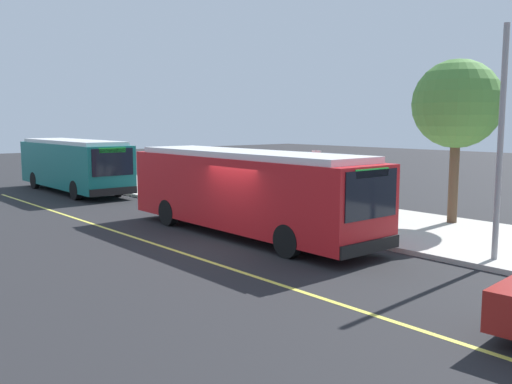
{
  "coord_description": "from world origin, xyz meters",
  "views": [
    {
      "loc": [
        13.85,
        -11.15,
        3.94
      ],
      "look_at": [
        -0.21,
        0.91,
        1.59
      ],
      "focal_mm": 38.79,
      "sensor_mm": 36.0,
      "label": 1
    }
  ],
  "objects_px": {
    "transit_bus_second": "(73,164)",
    "route_sign_post": "(316,177)",
    "transit_bus_main": "(246,189)",
    "waiting_bench": "(322,201)"
  },
  "relations": [
    {
      "from": "transit_bus_main",
      "to": "waiting_bench",
      "type": "distance_m",
      "value": 5.05
    },
    {
      "from": "transit_bus_second",
      "to": "route_sign_post",
      "type": "distance_m",
      "value": 16.69
    },
    {
      "from": "transit_bus_second",
      "to": "route_sign_post",
      "type": "xyz_separation_m",
      "value": [
        16.53,
        2.29,
        0.34
      ]
    },
    {
      "from": "transit_bus_second",
      "to": "route_sign_post",
      "type": "bearing_deg",
      "value": 7.87
    },
    {
      "from": "transit_bus_main",
      "to": "transit_bus_second",
      "type": "relative_size",
      "value": 1.07
    },
    {
      "from": "transit_bus_second",
      "to": "waiting_bench",
      "type": "xyz_separation_m",
      "value": [
        14.66,
        4.65,
        -0.98
      ]
    },
    {
      "from": "transit_bus_main",
      "to": "transit_bus_second",
      "type": "height_order",
      "value": "same"
    },
    {
      "from": "route_sign_post",
      "to": "transit_bus_main",
      "type": "bearing_deg",
      "value": -111.52
    },
    {
      "from": "transit_bus_main",
      "to": "route_sign_post",
      "type": "xyz_separation_m",
      "value": [
        0.99,
        2.51,
        0.34
      ]
    },
    {
      "from": "waiting_bench",
      "to": "transit_bus_main",
      "type": "bearing_deg",
      "value": -79.79
    }
  ]
}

